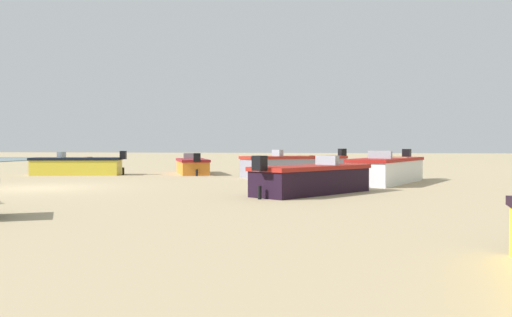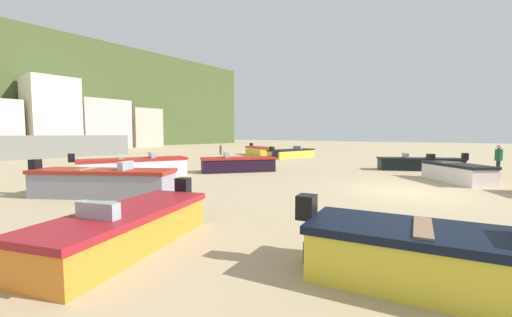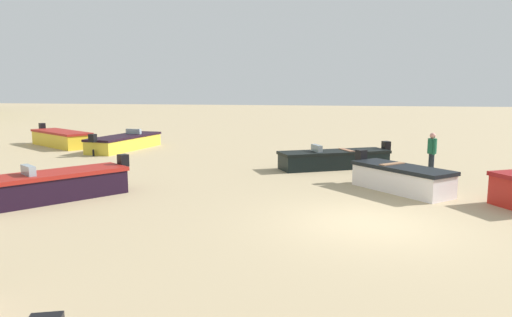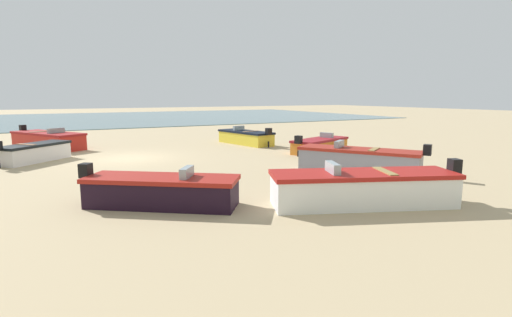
{
  "view_description": "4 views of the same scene",
  "coord_description": "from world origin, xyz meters",
  "px_view_note": "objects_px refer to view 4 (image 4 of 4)",
  "views": [
    {
      "loc": [
        16.91,
        9.91,
        1.45
      ],
      "look_at": [
        2.33,
        7.7,
        1.08
      ],
      "focal_mm": 38.61,
      "sensor_mm": 36.0,
      "label": 1
    },
    {
      "loc": [
        -12.65,
        -2.85,
        2.15
      ],
      "look_at": [
        1.31,
        8.29,
        0.77
      ],
      "focal_mm": 22.03,
      "sensor_mm": 36.0,
      "label": 2
    },
    {
      "loc": [
        -11.58,
        0.49,
        3.32
      ],
      "look_at": [
        2.36,
        3.32,
        1.18
      ],
      "focal_mm": 32.98,
      "sensor_mm": 36.0,
      "label": 3
    },
    {
      "loc": [
        3.5,
        19.79,
        3.06
      ],
      "look_at": [
        -3.33,
        7.09,
        0.75
      ],
      "focal_mm": 27.8,
      "sensor_mm": 36.0,
      "label": 4
    }
  ],
  "objects_px": {
    "boat_white_0": "(363,188)",
    "boat_white_1": "(34,152)",
    "boat_red_2": "(48,140)",
    "boat_grey_4": "(359,160)",
    "boat_orange_6": "(320,145)",
    "boat_black_9": "(162,191)",
    "boat_yellow_7": "(246,137)"
  },
  "relations": [
    {
      "from": "boat_yellow_7",
      "to": "boat_black_9",
      "type": "xyz_separation_m",
      "value": [
        8.47,
        11.6,
        0.0
      ]
    },
    {
      "from": "boat_yellow_7",
      "to": "boat_black_9",
      "type": "relative_size",
      "value": 1.07
    },
    {
      "from": "boat_orange_6",
      "to": "boat_black_9",
      "type": "distance_m",
      "value": 12.22
    },
    {
      "from": "boat_white_0",
      "to": "boat_red_2",
      "type": "height_order",
      "value": "same"
    },
    {
      "from": "boat_grey_4",
      "to": "boat_black_9",
      "type": "distance_m",
      "value": 8.39
    },
    {
      "from": "boat_white_1",
      "to": "boat_orange_6",
      "type": "distance_m",
      "value": 14.14
    },
    {
      "from": "boat_white_0",
      "to": "boat_yellow_7",
      "type": "relative_size",
      "value": 1.19
    },
    {
      "from": "boat_red_2",
      "to": "boat_grey_4",
      "type": "relative_size",
      "value": 1.09
    },
    {
      "from": "boat_red_2",
      "to": "boat_grey_4",
      "type": "height_order",
      "value": "boat_red_2"
    },
    {
      "from": "boat_white_0",
      "to": "boat_grey_4",
      "type": "xyz_separation_m",
      "value": [
        -3.33,
        -3.77,
        -0.0
      ]
    },
    {
      "from": "boat_red_2",
      "to": "boat_orange_6",
      "type": "distance_m",
      "value": 15.59
    },
    {
      "from": "boat_grey_4",
      "to": "boat_black_9",
      "type": "xyz_separation_m",
      "value": [
        8.31,
        1.19,
        -0.05
      ]
    },
    {
      "from": "boat_orange_6",
      "to": "boat_white_1",
      "type": "bearing_deg",
      "value": -126.73
    },
    {
      "from": "boat_grey_4",
      "to": "boat_orange_6",
      "type": "xyz_separation_m",
      "value": [
        -2.07,
        -5.26,
        -0.1
      ]
    },
    {
      "from": "boat_red_2",
      "to": "boat_black_9",
      "type": "distance_m",
      "value": 15.33
    },
    {
      "from": "boat_white_1",
      "to": "boat_black_9",
      "type": "xyz_separation_m",
      "value": [
        -3.24,
        10.26,
        0.0
      ]
    },
    {
      "from": "boat_red_2",
      "to": "boat_black_9",
      "type": "xyz_separation_m",
      "value": [
        -2.58,
        15.11,
        -0.05
      ]
    },
    {
      "from": "boat_black_9",
      "to": "boat_white_0",
      "type": "bearing_deg",
      "value": 98.31
    },
    {
      "from": "boat_white_1",
      "to": "boat_yellow_7",
      "type": "bearing_deg",
      "value": 52.73
    },
    {
      "from": "boat_white_1",
      "to": "boat_orange_6",
      "type": "height_order",
      "value": "boat_white_1"
    },
    {
      "from": "boat_white_0",
      "to": "boat_white_1",
      "type": "bearing_deg",
      "value": 54.46
    },
    {
      "from": "boat_white_1",
      "to": "boat_grey_4",
      "type": "relative_size",
      "value": 0.69
    },
    {
      "from": "boat_white_1",
      "to": "boat_black_9",
      "type": "bearing_deg",
      "value": -26.27
    },
    {
      "from": "boat_white_0",
      "to": "boat_orange_6",
      "type": "height_order",
      "value": "boat_white_0"
    },
    {
      "from": "boat_red_2",
      "to": "boat_yellow_7",
      "type": "distance_m",
      "value": 11.59
    },
    {
      "from": "boat_orange_6",
      "to": "boat_yellow_7",
      "type": "xyz_separation_m",
      "value": [
        1.91,
        -5.15,
        0.05
      ]
    },
    {
      "from": "boat_white_0",
      "to": "boat_black_9",
      "type": "height_order",
      "value": "boat_white_0"
    },
    {
      "from": "boat_red_2",
      "to": "boat_yellow_7",
      "type": "relative_size",
      "value": 1.15
    },
    {
      "from": "boat_orange_6",
      "to": "boat_yellow_7",
      "type": "height_order",
      "value": "boat_yellow_7"
    },
    {
      "from": "boat_orange_6",
      "to": "boat_yellow_7",
      "type": "relative_size",
      "value": 0.93
    },
    {
      "from": "boat_white_0",
      "to": "boat_orange_6",
      "type": "xyz_separation_m",
      "value": [
        -5.39,
        -9.03,
        -0.1
      ]
    },
    {
      "from": "boat_white_0",
      "to": "boat_black_9",
      "type": "xyz_separation_m",
      "value": [
        4.98,
        -2.58,
        -0.05
      ]
    }
  ]
}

